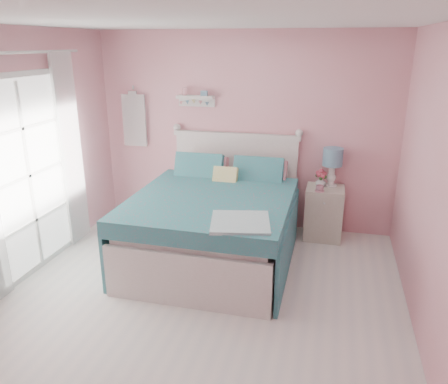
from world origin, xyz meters
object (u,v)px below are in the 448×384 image
at_px(teacup, 320,188).
at_px(vase, 321,182).
at_px(table_lamp, 333,160).
at_px(nightstand, 324,213).
at_px(bed, 216,223).

bearing_deg(teacup, vase, 89.76).
bearing_deg(table_lamp, teacup, -116.63).
distance_m(nightstand, vase, 0.41).
bearing_deg(table_lamp, bed, -143.16).
xyz_separation_m(vase, teacup, (-0.00, -0.18, -0.03)).
relative_size(nightstand, vase, 5.03).
bearing_deg(nightstand, vase, 164.87).
relative_size(bed, nightstand, 3.26).
bearing_deg(teacup, bed, -148.54).
xyz_separation_m(bed, teacup, (1.15, 0.70, 0.30)).
distance_m(bed, vase, 1.49).
relative_size(table_lamp, vase, 3.66).
relative_size(nightstand, teacup, 7.02).
height_order(bed, teacup, bed).
xyz_separation_m(bed, vase, (1.15, 0.88, 0.33)).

